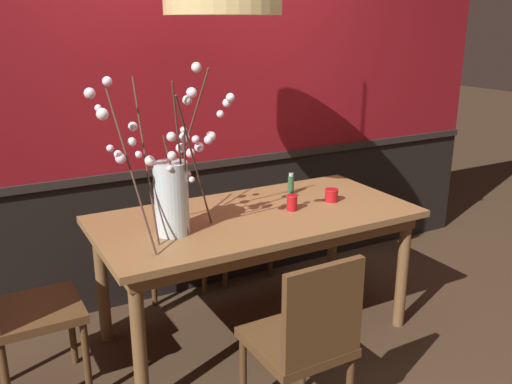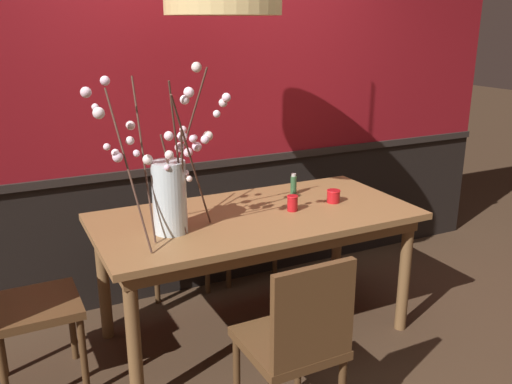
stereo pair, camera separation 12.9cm
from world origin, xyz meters
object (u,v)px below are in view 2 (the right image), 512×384
at_px(chair_far_side_left, 170,217).
at_px(candle_holder_nearer_center, 333,196).
at_px(candle_holder_nearer_edge, 292,203).
at_px(vase_with_blossoms, 169,189).
at_px(condiment_bottle, 294,185).
at_px(chair_head_west_end, 19,301).
at_px(chair_near_side_left, 297,339).
at_px(chair_far_side_right, 237,207).
at_px(dining_table, 256,227).

height_order(chair_far_side_left, candle_holder_nearer_center, chair_far_side_left).
distance_m(candle_holder_nearer_center, candle_holder_nearer_edge, 0.30).
height_order(vase_with_blossoms, candle_holder_nearer_edge, vase_with_blossoms).
bearing_deg(condiment_bottle, candle_holder_nearer_center, -61.06).
xyz_separation_m(chair_head_west_end, candle_holder_nearer_center, (1.81, -0.05, 0.31)).
xyz_separation_m(chair_near_side_left, vase_with_blossoms, (-0.31, 0.80, 0.51)).
bearing_deg(chair_far_side_right, chair_head_west_end, -151.73).
relative_size(chair_far_side_right, vase_with_blossoms, 1.05).
bearing_deg(chair_far_side_left, dining_table, -74.11).
bearing_deg(candle_holder_nearer_edge, dining_table, 166.05).
xyz_separation_m(chair_far_side_right, vase_with_blossoms, (-0.80, -0.94, 0.51)).
xyz_separation_m(chair_near_side_left, candle_holder_nearer_center, (0.74, 0.84, 0.32)).
distance_m(chair_far_side_left, chair_near_side_left, 1.74).
xyz_separation_m(vase_with_blossoms, candle_holder_nearer_center, (1.05, 0.04, -0.20)).
distance_m(chair_far_side_left, candle_holder_nearer_center, 1.22).
bearing_deg(chair_head_west_end, candle_holder_nearer_edge, -2.99).
relative_size(candle_holder_nearer_edge, condiment_bottle, 0.67).
bearing_deg(candle_holder_nearer_edge, chair_far_side_right, 86.47).
bearing_deg(chair_head_west_end, chair_near_side_left, -39.69).
distance_m(dining_table, candle_holder_nearer_edge, 0.25).
distance_m(vase_with_blossoms, condiment_bottle, 0.97).
relative_size(candle_holder_nearer_center, condiment_bottle, 0.61).
xyz_separation_m(candle_holder_nearer_center, candle_holder_nearer_edge, (-0.30, -0.02, 0.01)).
bearing_deg(chair_near_side_left, chair_head_west_end, 140.31).
xyz_separation_m(dining_table, chair_head_west_end, (-1.30, 0.03, -0.18)).
distance_m(chair_far_side_left, chair_head_west_end, 1.35).
relative_size(chair_near_side_left, chair_head_west_end, 1.01).
height_order(chair_far_side_right, candle_holder_nearer_center, chair_far_side_right).
relative_size(dining_table, chair_head_west_end, 2.06).
bearing_deg(chair_head_west_end, candle_holder_nearer_center, -1.73).
distance_m(dining_table, chair_far_side_left, 0.93).
bearing_deg(candle_holder_nearer_center, condiment_bottle, 118.94).
bearing_deg(chair_near_side_left, candle_holder_nearer_edge, 61.70).
relative_size(dining_table, chair_near_side_left, 2.04).
height_order(chair_near_side_left, chair_far_side_right, chair_near_side_left).
distance_m(dining_table, condiment_bottle, 0.46).
bearing_deg(chair_far_side_right, condiment_bottle, -80.58).
bearing_deg(chair_far_side_right, chair_near_side_left, -105.91).
height_order(chair_near_side_left, chair_head_west_end, chair_near_side_left).
bearing_deg(vase_with_blossoms, chair_far_side_left, 73.29).
height_order(chair_near_side_left, candle_holder_nearer_center, chair_near_side_left).
relative_size(chair_far_side_right, candle_holder_nearer_center, 10.64).
distance_m(chair_far_side_left, condiment_bottle, 0.96).
bearing_deg(chair_far_side_right, candle_holder_nearer_edge, -93.53).
height_order(chair_far_side_left, vase_with_blossoms, vase_with_blossoms).
distance_m(chair_far_side_right, candle_holder_nearer_center, 0.98).
xyz_separation_m(chair_far_side_right, condiment_bottle, (0.11, -0.65, 0.33)).
bearing_deg(candle_holder_nearer_edge, candle_holder_nearer_center, 4.55).
distance_m(dining_table, vase_with_blossoms, 0.63).
relative_size(vase_with_blossoms, candle_holder_nearer_center, 10.10).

